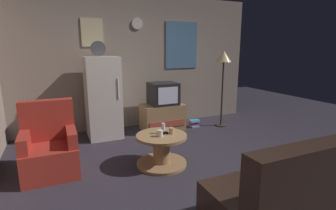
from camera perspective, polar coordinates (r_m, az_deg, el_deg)
ground_plane at (r=3.64m, az=6.00°, el=-14.47°), size 12.00×12.00×0.00m
wall_with_art at (r=5.51m, az=-6.58°, el=9.43°), size 5.20×0.12×2.71m
fridge at (r=4.91m, az=-14.21°, el=1.63°), size 0.60×0.62×1.77m
tv_stand at (r=5.28m, az=-1.25°, el=-2.67°), size 0.84×0.53×0.53m
crt_tv at (r=5.18m, az=-1.10°, el=2.54°), size 0.54×0.51×0.44m
standing_lamp at (r=5.50m, az=12.21°, el=9.20°), size 0.32×0.32×1.59m
coffee_table at (r=3.73m, az=-1.43°, el=-9.88°), size 0.72×0.72×0.45m
wine_glass at (r=3.69m, az=-1.05°, el=-5.17°), size 0.05×0.05×0.15m
mug_ceramic_white at (r=3.57m, az=-1.76°, el=-6.28°), size 0.08×0.08×0.09m
mug_ceramic_tan at (r=3.67m, az=0.74°, el=-5.74°), size 0.08×0.08×0.09m
remote_control at (r=3.70m, az=-1.17°, el=-6.19°), size 0.15×0.06×0.02m
armchair at (r=3.81m, az=-24.72°, el=-8.76°), size 0.68×0.68×0.96m
couch at (r=2.83m, az=27.44°, el=-17.13°), size 1.70×0.80×0.92m
book_stack at (r=5.53m, az=5.81°, el=-4.05°), size 0.22×0.17×0.16m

